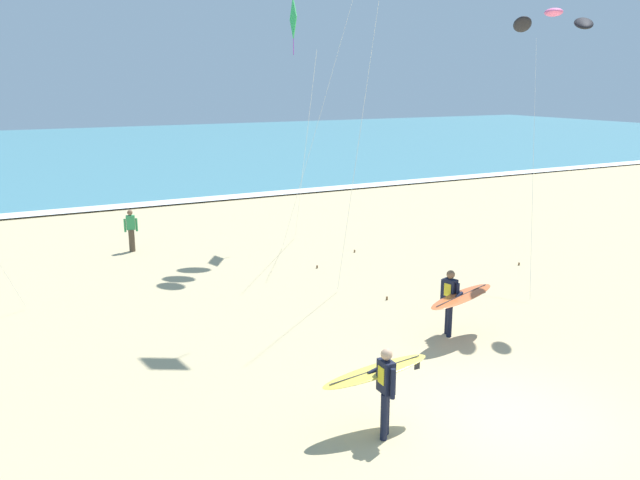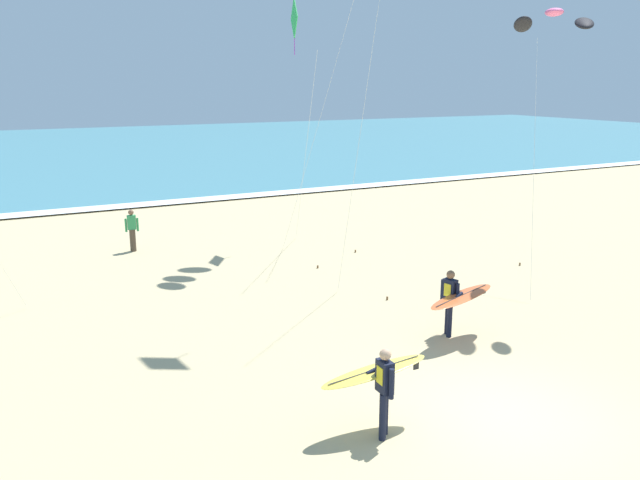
% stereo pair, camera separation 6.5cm
% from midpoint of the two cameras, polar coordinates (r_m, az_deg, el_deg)
% --- Properties ---
extents(ground_plane, '(160.00, 160.00, 0.00)m').
position_cam_midpoint_polar(ground_plane, '(13.36, 16.25, -14.60)').
color(ground_plane, tan).
extents(ocean_water, '(160.00, 60.00, 0.08)m').
position_cam_midpoint_polar(ocean_water, '(63.67, -19.76, 7.49)').
color(ocean_water, teal).
rests_on(ocean_water, ground).
extents(shoreline_foam, '(160.00, 1.37, 0.01)m').
position_cam_midpoint_polar(shoreline_foam, '(34.70, -12.90, 3.31)').
color(shoreline_foam, white).
rests_on(shoreline_foam, ocean_water).
extents(surfer_lead, '(2.37, 1.20, 1.71)m').
position_cam_midpoint_polar(surfer_lead, '(16.32, 12.02, -5.00)').
color(surfer_lead, black).
rests_on(surfer_lead, ground).
extents(surfer_trailing, '(2.16, 0.93, 1.71)m').
position_cam_midpoint_polar(surfer_trailing, '(11.86, 5.45, -12.18)').
color(surfer_trailing, black).
rests_on(surfer_trailing, ground).
extents(kite_arc_rose_near, '(3.69, 4.13, 8.07)m').
position_cam_midpoint_polar(kite_arc_rose_near, '(18.72, 20.03, 17.73)').
color(kite_arc_rose_near, black).
rests_on(kite_arc_rose_near, ground).
extents(kite_diamond_emerald_high, '(1.43, 5.00, 9.28)m').
position_cam_midpoint_polar(kite_diamond_emerald_high, '(25.56, -2.17, 18.55)').
color(kite_diamond_emerald_high, green).
rests_on(kite_diamond_emerald_high, ground).
extents(bystander_green_top, '(0.49, 0.23, 1.59)m').
position_cam_midpoint_polar(bystander_green_top, '(25.14, -16.19, 0.85)').
color(bystander_green_top, '#4C3D2D').
rests_on(bystander_green_top, ground).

